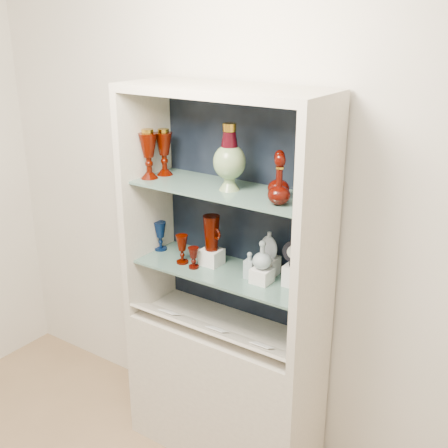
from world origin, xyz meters
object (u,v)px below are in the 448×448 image
Objects in this scene: ruby_goblet_tall at (182,249)px; cameo_medallion at (294,253)px; cobalt_goblet at (160,236)px; lidded_bowl at (309,198)px; pedestal_lamp_left at (164,152)px; clear_square_bottle at (249,265)px; enamel_urn at (229,157)px; pedestal_lamp_right at (148,154)px; ruby_pitcher at (211,233)px; ruby_decanter_a at (280,176)px; flat_flask at (269,244)px; ruby_decanter_b at (279,173)px; clear_round_decanter at (262,255)px; ruby_goblet_small at (194,258)px.

cameo_medallion is (0.58, 0.09, 0.09)m from ruby_goblet_tall.
cobalt_goblet is 1.05× the size of ruby_goblet_tall.
lidded_bowl is at bearing 0.81° from ruby_goblet_tall.
pedestal_lamp_left is 1.75× the size of clear_square_bottle.
enamel_urn reaches higher than cameo_medallion.
enamel_urn is 0.52m from clear_square_bottle.
pedestal_lamp_right is 0.50m from ruby_pitcher.
ruby_pitcher is at bearing -0.17° from cobalt_goblet.
ruby_decanter_a is 1.67× the size of ruby_goblet_tall.
flat_flask is (0.17, 0.09, -0.42)m from enamel_urn.
lidded_bowl is at bearing -6.26° from clear_square_bottle.
ruby_goblet_tall is at bearing -173.45° from clear_square_bottle.
ruby_decanter_a reaches higher than cameo_medallion.
ruby_decanter_b is 0.84m from cobalt_goblet.
ruby_pitcher reaches higher than flat_flask.
enamel_urn is 0.56m from ruby_goblet_tall.
lidded_bowl is at bearing 1.68° from pedestal_lamp_right.
pedestal_lamp_right reaches higher than clear_square_bottle.
enamel_urn reaches higher than pedestal_lamp_right.
pedestal_lamp_right is (-0.02, -0.09, 0.01)m from pedestal_lamp_left.
ruby_decanter_b is at bearing -1.26° from pedestal_lamp_left.
pedestal_lamp_right is 0.79× the size of enamel_urn.
cameo_medallion reaches higher than clear_round_decanter.
clear_round_decanter is (-0.23, 0.02, -0.33)m from lidded_bowl.
cameo_medallion is (0.14, 0.05, 0.03)m from clear_round_decanter.
clear_square_bottle is at bearing 172.68° from cameo_medallion.
clear_round_decanter is at bearing -7.54° from clear_square_bottle.
ruby_goblet_tall is at bearing -172.67° from ruby_decanter_b.
clear_round_decanter reaches higher than cobalt_goblet.
ruby_goblet_tall is 1.11× the size of clear_round_decanter.
ruby_decanter_b is at bearing 119.92° from ruby_decanter_a.
pedestal_lamp_right is 0.86m from cameo_medallion.
ruby_goblet_small is (0.29, -0.09, -0.02)m from cobalt_goblet.
pedestal_lamp_right is 1.84× the size of clear_square_bottle.
enamel_urn is 2.30× the size of clear_round_decanter.
ruby_goblet_small is 0.61× the size of ruby_pitcher.
cobalt_goblet is 0.30m from ruby_goblet_small.
cameo_medallion is at bearing -8.05° from flat_flask.
pedestal_lamp_left is at bearing 158.82° from ruby_goblet_small.
enamel_urn reaches higher than clear_square_bottle.
cameo_medallion is at bearing 7.63° from pedestal_lamp_right.
pedestal_lamp_right is at bearing 168.47° from cameo_medallion.
ruby_decanter_a reaches higher than ruby_decanter_b.
ruby_goblet_tall is 0.84× the size of ruby_pitcher.
ruby_goblet_small is at bearing 179.05° from ruby_decanter_a.
cameo_medallion is at bearing 1.10° from cobalt_goblet.
pedestal_lamp_right reaches higher than ruby_pitcher.
pedestal_lamp_right reaches higher than ruby_goblet_tall.
pedestal_lamp_left is 0.72m from ruby_decanter_a.
ruby_decanter_b reaches higher than ruby_pitcher.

